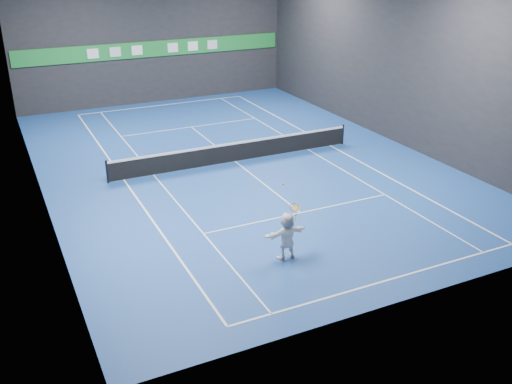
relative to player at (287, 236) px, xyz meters
name	(u,v)px	position (x,y,z in m)	size (l,w,h in m)	color
ground	(236,162)	(2.19, 9.25, -0.83)	(26.00, 26.00, 0.00)	#1A4393
wall_back	(154,33)	(2.19, 22.25, 3.67)	(18.00, 0.10, 9.00)	black
wall_front	(428,158)	(2.19, -3.75, 3.67)	(18.00, 0.10, 9.00)	black
wall_left	(25,90)	(-6.81, 9.25, 3.67)	(0.10, 26.00, 9.00)	black
wall_right	(393,54)	(11.19, 9.25, 3.67)	(0.10, 26.00, 9.00)	black
baseline_near	(387,280)	(2.19, -2.64, -0.83)	(10.98, 0.08, 0.01)	white
baseline_far	(163,105)	(2.19, 21.14, -0.83)	(10.98, 0.08, 0.01)	white
sideline_doubles_left	(124,180)	(-3.30, 9.25, -0.83)	(0.08, 23.78, 0.01)	white
sideline_doubles_right	(331,146)	(7.68, 9.25, -0.83)	(0.08, 23.78, 0.01)	white
sideline_singles_left	(154,175)	(-1.92, 9.25, -0.83)	(0.06, 23.78, 0.01)	white
sideline_singles_right	(308,150)	(6.30, 9.25, -0.83)	(0.06, 23.78, 0.01)	white
service_line_near	(301,213)	(2.19, 2.85, -0.83)	(8.23, 0.06, 0.01)	white
service_line_far	(191,127)	(2.19, 15.65, -0.83)	(8.23, 0.06, 0.01)	white
center_service_line	(236,162)	(2.19, 9.25, -0.83)	(0.06, 12.80, 0.01)	white
player	(287,236)	(0.00, 0.00, 0.00)	(1.55, 0.49, 1.67)	white
tennis_ball	(283,184)	(-0.20, -0.04, 1.93)	(0.07, 0.07, 0.07)	yellow
tennis_net	(235,151)	(2.19, 9.25, -0.29)	(12.50, 0.10, 1.07)	black
sponsor_banner	(155,49)	(2.19, 22.18, 2.67)	(17.64, 0.11, 1.00)	#1D8733
tennis_racket	(294,209)	(0.29, 0.05, 0.91)	(0.45, 0.33, 0.72)	red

